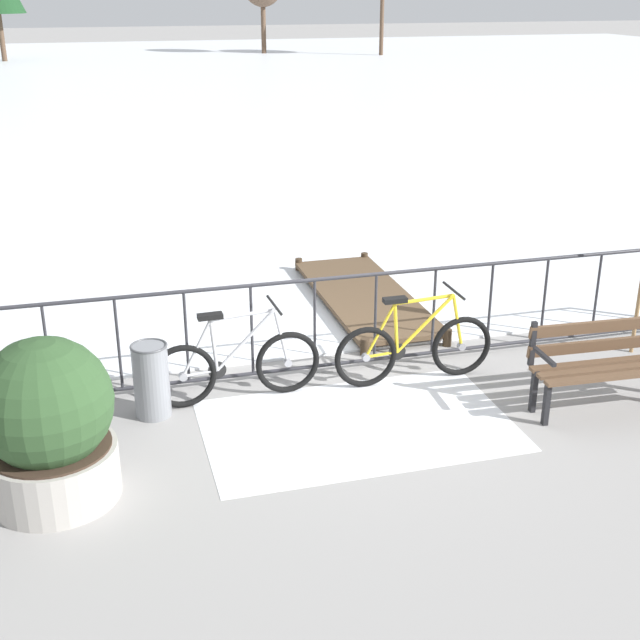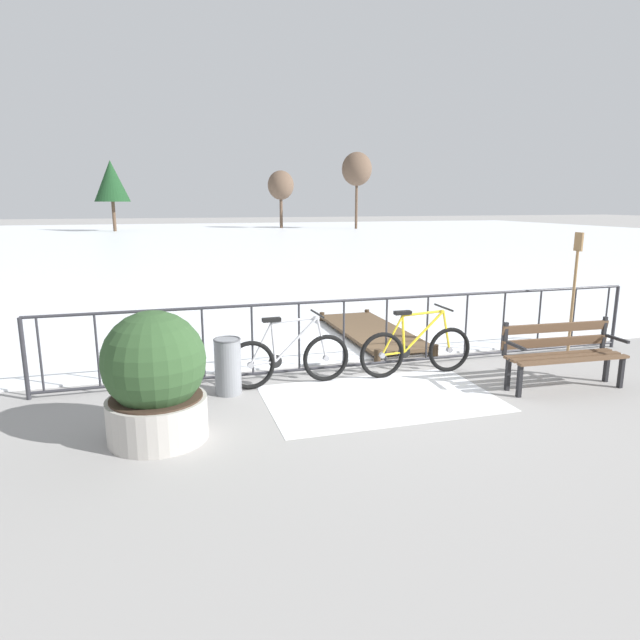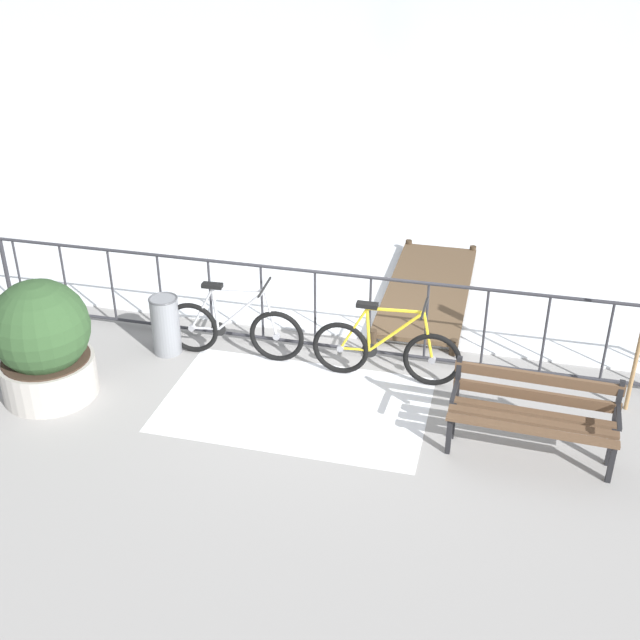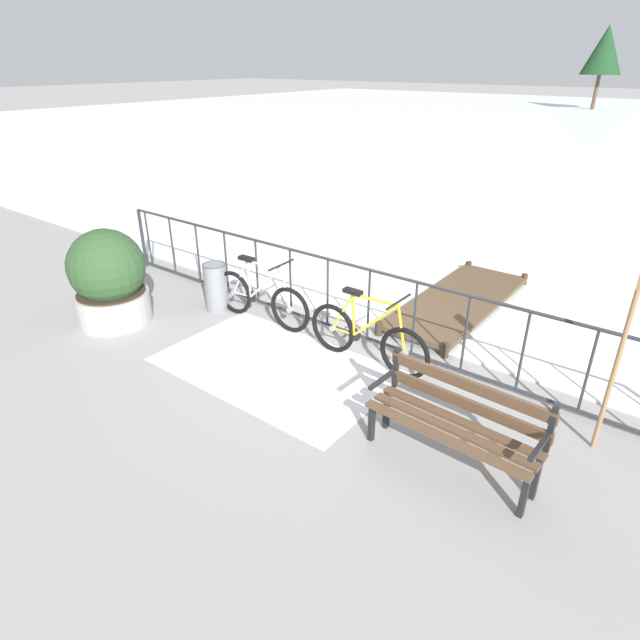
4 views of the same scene
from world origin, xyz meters
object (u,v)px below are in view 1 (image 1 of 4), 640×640
Objects in this scene: park_bench at (611,357)px; trash_bin at (151,380)px; bicycle_near_railing at (414,348)px; bicycle_second at (236,366)px; planter_with_shrub at (48,424)px.

park_bench is 2.21× the size of trash_bin.
trash_bin is (-2.67, -0.03, 0.00)m from bicycle_near_railing.
bicycle_near_railing and bicycle_second have the same top height.
bicycle_second is 0.83m from trash_bin.
bicycle_second reaches higher than trash_bin.
planter_with_shrub is at bearing -177.82° from park_bench.
park_bench is 1.19× the size of planter_with_shrub.
bicycle_near_railing is 2.34× the size of trash_bin.
park_bench is (3.46, -1.08, 0.14)m from bicycle_second.
planter_with_shrub reaches higher than bicycle_near_railing.
bicycle_second is 3.63m from park_bench.
bicycle_second is at bearing 162.70° from park_bench.
trash_bin is (-4.29, 0.98, -0.14)m from park_bench.
bicycle_second is (-1.84, 0.07, 0.00)m from bicycle_near_railing.
park_bench is at bearing -12.86° from trash_bin.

